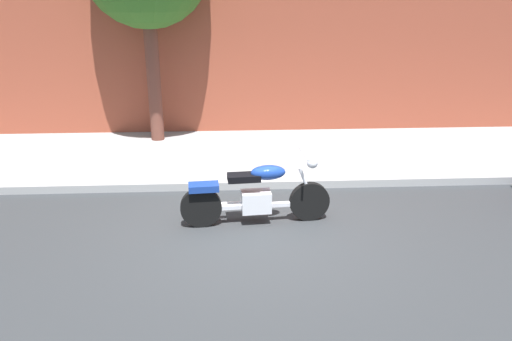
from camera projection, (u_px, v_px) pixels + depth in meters
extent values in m
plane|color=#303335|center=(257.00, 230.00, 7.35)|extent=(60.00, 60.00, 0.00)
cube|color=#9B9B9B|center=(248.00, 156.00, 10.32)|extent=(18.67, 3.32, 0.14)
cylinder|color=black|center=(309.00, 201.00, 7.57)|extent=(0.62, 0.15, 0.61)
cylinder|color=black|center=(201.00, 208.00, 7.37)|extent=(0.62, 0.15, 0.61)
cube|color=silver|center=(256.00, 201.00, 7.45)|extent=(0.46, 0.31, 0.32)
cube|color=silver|center=(256.00, 206.00, 7.48)|extent=(1.48, 0.20, 0.06)
ellipsoid|color=navy|center=(268.00, 172.00, 7.31)|extent=(0.54, 0.30, 0.22)
cube|color=black|center=(244.00, 177.00, 7.29)|extent=(0.50, 0.28, 0.10)
cube|color=navy|center=(204.00, 187.00, 7.26)|extent=(0.46, 0.27, 0.10)
cylinder|color=silver|center=(306.00, 185.00, 7.46)|extent=(0.27, 0.07, 0.58)
cylinder|color=silver|center=(303.00, 153.00, 7.28)|extent=(0.09, 0.70, 0.04)
sphere|color=silver|center=(312.00, 163.00, 7.35)|extent=(0.17, 0.17, 0.17)
cylinder|color=silver|center=(238.00, 204.00, 7.60)|extent=(0.80, 0.15, 0.09)
cylinder|color=brown|center=(154.00, 76.00, 10.69)|extent=(0.29, 0.29, 3.12)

